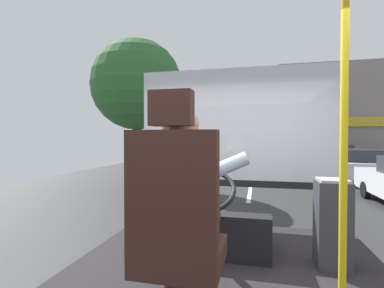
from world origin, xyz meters
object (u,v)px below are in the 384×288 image
fare_box (332,223)px  handrail_pole (344,132)px  bus_driver (183,194)px  parked_car_silver (355,164)px  driver_seat (177,232)px  steering_console (211,227)px  parked_car_blue (333,156)px

fare_box → handrail_pole: bearing=-99.3°
bus_driver → parked_car_silver: bearing=68.7°
bus_driver → handrail_pole: size_ratio=0.36×
driver_seat → steering_console: 1.21m
handrail_pole → parked_car_blue: handrail_pole is taller
steering_console → parked_car_blue: 16.06m
driver_seat → bus_driver: bearing=90.0°
handrail_pole → driver_seat: bearing=-160.5°
driver_seat → parked_car_silver: bearing=68.9°
fare_box → parked_car_blue: bearing=76.5°
bus_driver → parked_car_blue: bus_driver is taller
driver_seat → handrail_pole: size_ratio=0.59×
bus_driver → fare_box: bearing=42.2°
handrail_pole → parked_car_blue: bearing=76.7°
handrail_pole → parked_car_blue: 16.66m
bus_driver → parked_car_blue: (4.75, 16.39, -0.72)m
handrail_pole → fare_box: handrail_pole is taller
driver_seat → parked_car_silver: 12.11m
steering_console → parked_car_silver: steering_console is taller
steering_console → fare_box: (1.04, -0.11, 0.14)m
driver_seat → parked_car_silver: driver_seat is taller
bus_driver → parked_car_blue: bearing=73.8°
steering_console → handrail_pole: handrail_pole is taller
fare_box → parked_car_blue: size_ratio=0.17×
bus_driver → fare_box: size_ratio=1.10×
driver_seat → bus_driver: size_ratio=1.64×
steering_console → fare_box: 1.05m
bus_driver → steering_console: 1.17m
driver_seat → handrail_pole: 1.12m
handrail_pole → parked_car_silver: size_ratio=0.57×
handrail_pole → parked_car_silver: 11.54m
parked_car_blue → handrail_pole: bearing=-103.3°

